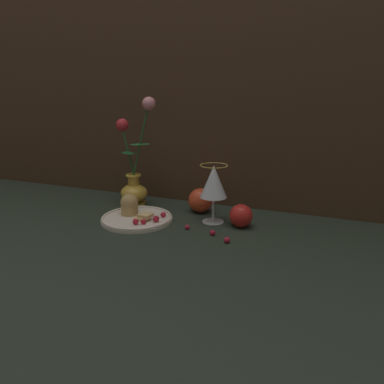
% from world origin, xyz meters
% --- Properties ---
extents(ground_plane, '(2.40, 2.40, 0.00)m').
position_xyz_m(ground_plane, '(0.00, 0.00, 0.00)').
color(ground_plane, '#232D23').
rests_on(ground_plane, ground).
extents(wall_back, '(2.40, 0.04, 1.20)m').
position_xyz_m(wall_back, '(0.00, 0.24, 0.60)').
color(wall_back, '#422D1E').
rests_on(wall_back, ground_plane).
extents(vase, '(0.15, 0.09, 0.38)m').
position_xyz_m(vase, '(-0.16, 0.11, 0.10)').
color(vase, gold).
rests_on(vase, ground_plane).
extents(plate_with_pastries, '(0.22, 0.22, 0.08)m').
position_xyz_m(plate_with_pastries, '(-0.07, -0.03, 0.02)').
color(plate_with_pastries, silver).
rests_on(plate_with_pastries, ground_plane).
extents(wine_glass, '(0.08, 0.08, 0.18)m').
position_xyz_m(wine_glass, '(0.16, 0.05, 0.12)').
color(wine_glass, silver).
rests_on(wine_glass, ground_plane).
extents(apple_beside_vase, '(0.07, 0.07, 0.08)m').
position_xyz_m(apple_beside_vase, '(0.25, 0.04, 0.03)').
color(apple_beside_vase, red).
rests_on(apple_beside_vase, ground_plane).
extents(apple_near_glass, '(0.08, 0.08, 0.09)m').
position_xyz_m(apple_near_glass, '(0.09, 0.12, 0.04)').
color(apple_near_glass, '#D14223').
rests_on(apple_near_glass, ground_plane).
extents(berry_near_plate, '(0.01, 0.01, 0.01)m').
position_xyz_m(berry_near_plate, '(0.11, -0.04, 0.01)').
color(berry_near_plate, '#AD192D').
rests_on(berry_near_plate, ground_plane).
extents(berry_front_center, '(0.02, 0.02, 0.02)m').
position_xyz_m(berry_front_center, '(0.19, -0.06, 0.01)').
color(berry_front_center, '#AD192D').
rests_on(berry_front_center, ground_plane).
extents(berry_by_glass_stem, '(0.02, 0.02, 0.02)m').
position_xyz_m(berry_by_glass_stem, '(0.25, -0.10, 0.01)').
color(berry_by_glass_stem, '#AD192D').
rests_on(berry_by_glass_stem, ground_plane).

